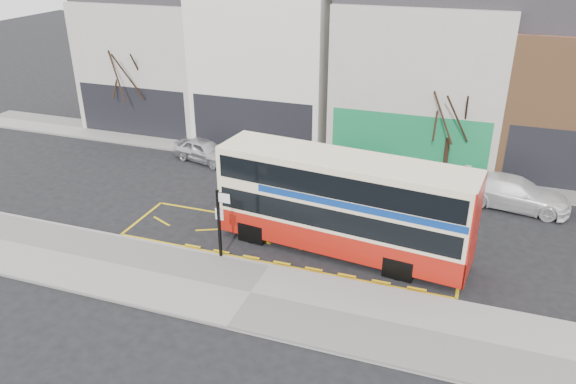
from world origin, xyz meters
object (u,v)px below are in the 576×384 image
at_px(car_silver, 204,151).
at_px(street_tree_left, 128,62).
at_px(double_decker_bus, 343,203).
at_px(car_grey, 349,165).
at_px(car_white, 514,193).
at_px(street_tree_right, 453,103).
at_px(bus_stop_post, 220,217).

relative_size(car_silver, street_tree_left, 0.55).
distance_m(double_decker_bus, car_grey, 7.45).
distance_m(double_decker_bus, car_white, 9.43).
height_order(double_decker_bus, car_white, double_decker_bus).
xyz_separation_m(car_silver, street_tree_left, (-6.14, 2.50, 4.03)).
bearing_deg(car_grey, street_tree_right, -84.63).
distance_m(bus_stop_post, car_white, 14.08).
xyz_separation_m(double_decker_bus, car_grey, (-1.46, 7.18, -1.37)).
xyz_separation_m(double_decker_bus, street_tree_right, (3.24, 9.11, 1.91)).
xyz_separation_m(bus_stop_post, street_tree_left, (-11.58, 11.64, 2.78)).
relative_size(bus_stop_post, car_grey, 0.62).
bearing_deg(double_decker_bus, bus_stop_post, -145.95).
bearing_deg(car_silver, car_white, -75.91).
bearing_deg(car_white, car_silver, 96.09).
relative_size(car_silver, car_white, 0.75).
bearing_deg(car_white, street_tree_right, 60.30).
bearing_deg(street_tree_right, bus_stop_post, -123.58).
xyz_separation_m(car_grey, street_tree_right, (4.70, 1.93, 3.29)).
bearing_deg(street_tree_right, car_grey, -157.67).
bearing_deg(car_grey, street_tree_left, 64.29).
height_order(car_white, street_tree_left, street_tree_left).
height_order(car_grey, car_white, car_grey).
xyz_separation_m(double_decker_bus, street_tree_left, (-15.88, 9.39, 2.54)).
xyz_separation_m(car_silver, car_white, (16.38, -0.35, 0.09)).
bearing_deg(car_silver, street_tree_left, 83.20).
bearing_deg(street_tree_left, bus_stop_post, -45.13).
bearing_deg(street_tree_left, car_white, -7.21).
distance_m(car_silver, car_white, 16.38).
height_order(street_tree_left, street_tree_right, street_tree_left).
distance_m(double_decker_bus, street_tree_right, 9.85).
xyz_separation_m(car_white, street_tree_right, (-3.40, 2.56, 3.32)).
relative_size(car_grey, car_white, 0.92).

